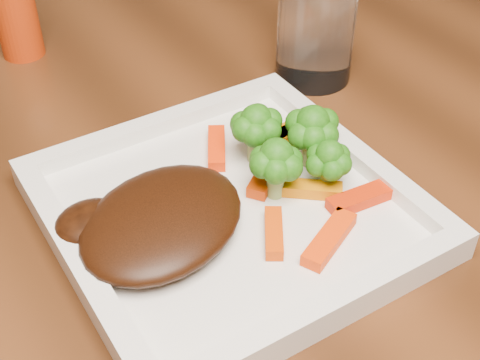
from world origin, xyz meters
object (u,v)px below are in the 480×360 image
steak (162,221)px  spice_shaker (16,16)px  plate (229,214)px  drinking_glass (316,25)px

steak → spice_shaker: spice_shaker is taller
plate → drinking_glass: size_ratio=2.25×
plate → steak: bearing=179.7°
plate → spice_shaker: bearing=99.0°
steak → spice_shaker: (0.00, 0.35, 0.02)m
plate → steak: steak is taller
plate → steak: 0.06m
spice_shaker → drinking_glass: 0.32m
steak → drinking_glass: (0.25, 0.14, 0.03)m
steak → spice_shaker: size_ratio=1.53×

